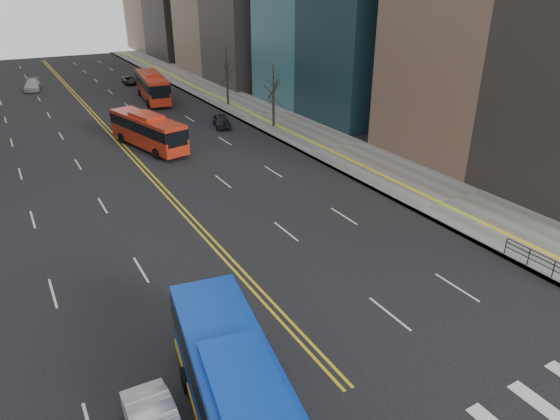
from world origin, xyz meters
The scene contains 9 objects.
sidewalk_right centered at (17.50, 45.00, 0.07)m, with size 7.00×130.00×0.15m, color slate.
centerline centered at (0.00, 55.00, 0.01)m, with size 0.55×100.00×0.01m.
pedestrian_railing centered at (14.30, 6.00, 0.82)m, with size 0.06×6.06×1.02m.
street_trees centered at (-7.18, 34.55, 4.87)m, with size 35.20×47.20×7.60m.
red_bus_near centered at (2.13, 39.53, 1.85)m, with size 4.74×10.67×3.32m.
red_bus_far centered at (8.53, 59.44, 2.02)m, with size 4.06×11.71×3.63m.
car_dark_mid centered at (11.14, 42.96, 0.68)m, with size 1.60×3.98×1.36m, color black.
car_silver centered at (-4.77, 74.68, 0.73)m, with size 2.05×5.05×1.46m, color #A8A8AD.
car_dark_far centered at (8.70, 72.43, 0.56)m, with size 1.87×4.06×1.13m, color black.
Camera 1 is at (-9.76, -6.58, 14.81)m, focal length 32.00 mm.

